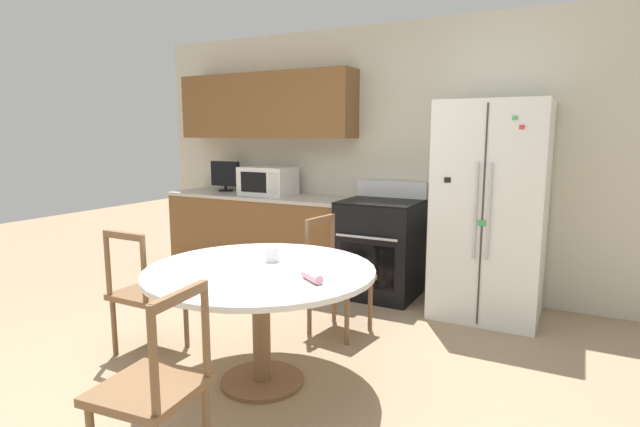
{
  "coord_description": "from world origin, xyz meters",
  "views": [
    {
      "loc": [
        1.89,
        -2.12,
        1.54
      ],
      "look_at": [
        0.16,
        1.15,
        0.95
      ],
      "focal_mm": 28.0,
      "sensor_mm": 36.0,
      "label": 1
    }
  ],
  "objects_px": {
    "countertop_tv": "(225,175)",
    "dining_chair_left": "(146,294)",
    "oven_range": "(380,247)",
    "dining_chair_near": "(154,389)",
    "refrigerator": "(490,211)",
    "dining_chair_far": "(337,278)",
    "microwave": "(268,181)",
    "candle_glass": "(272,255)"
  },
  "relations": [
    {
      "from": "countertop_tv",
      "to": "dining_chair_left",
      "type": "distance_m",
      "value": 2.38
    },
    {
      "from": "oven_range",
      "to": "candle_glass",
      "type": "xyz_separation_m",
      "value": [
        -0.04,
        -1.8,
        0.31
      ]
    },
    {
      "from": "refrigerator",
      "to": "dining_chair_near",
      "type": "distance_m",
      "value": 3.06
    },
    {
      "from": "microwave",
      "to": "dining_chair_left",
      "type": "distance_m",
      "value": 2.14
    },
    {
      "from": "dining_chair_far",
      "to": "candle_glass",
      "type": "relative_size",
      "value": 9.63
    },
    {
      "from": "dining_chair_near",
      "to": "candle_glass",
      "type": "distance_m",
      "value": 1.18
    },
    {
      "from": "refrigerator",
      "to": "microwave",
      "type": "distance_m",
      "value": 2.3
    },
    {
      "from": "refrigerator",
      "to": "dining_chair_far",
      "type": "height_order",
      "value": "refrigerator"
    },
    {
      "from": "dining_chair_far",
      "to": "candle_glass",
      "type": "bearing_deg",
      "value": 2.17
    },
    {
      "from": "refrigerator",
      "to": "dining_chair_far",
      "type": "distance_m",
      "value": 1.44
    },
    {
      "from": "microwave",
      "to": "candle_glass",
      "type": "xyz_separation_m",
      "value": [
        1.26,
        -1.84,
        -0.27
      ]
    },
    {
      "from": "oven_range",
      "to": "dining_chair_far",
      "type": "distance_m",
      "value": 1.01
    },
    {
      "from": "dining_chair_left",
      "to": "dining_chair_near",
      "type": "distance_m",
      "value": 1.41
    },
    {
      "from": "refrigerator",
      "to": "oven_range",
      "type": "relative_size",
      "value": 1.68
    },
    {
      "from": "refrigerator",
      "to": "dining_chair_near",
      "type": "relative_size",
      "value": 2.01
    },
    {
      "from": "dining_chair_near",
      "to": "candle_glass",
      "type": "height_order",
      "value": "dining_chair_near"
    },
    {
      "from": "oven_range",
      "to": "dining_chair_left",
      "type": "bearing_deg",
      "value": -116.2
    },
    {
      "from": "microwave",
      "to": "dining_chair_left",
      "type": "relative_size",
      "value": 0.6
    },
    {
      "from": "countertop_tv",
      "to": "dining_chair_left",
      "type": "height_order",
      "value": "countertop_tv"
    },
    {
      "from": "oven_range",
      "to": "refrigerator",
      "type": "bearing_deg",
      "value": -3.14
    },
    {
      "from": "dining_chair_left",
      "to": "oven_range",
      "type": "bearing_deg",
      "value": 63.9
    },
    {
      "from": "countertop_tv",
      "to": "dining_chair_left",
      "type": "bearing_deg",
      "value": -65.79
    },
    {
      "from": "countertop_tv",
      "to": "dining_chair_far",
      "type": "distance_m",
      "value": 2.34
    },
    {
      "from": "dining_chair_near",
      "to": "oven_range",
      "type": "bearing_deg",
      "value": -4.23
    },
    {
      "from": "microwave",
      "to": "dining_chair_left",
      "type": "height_order",
      "value": "microwave"
    },
    {
      "from": "oven_range",
      "to": "microwave",
      "type": "xyz_separation_m",
      "value": [
        -1.3,
        0.04,
        0.58
      ]
    },
    {
      "from": "oven_range",
      "to": "candle_glass",
      "type": "distance_m",
      "value": 1.83
    },
    {
      "from": "dining_chair_far",
      "to": "oven_range",
      "type": "bearing_deg",
      "value": -170.54
    },
    {
      "from": "microwave",
      "to": "candle_glass",
      "type": "relative_size",
      "value": 5.8
    },
    {
      "from": "dining_chair_left",
      "to": "dining_chair_far",
      "type": "bearing_deg",
      "value": 44.22
    },
    {
      "from": "refrigerator",
      "to": "oven_range",
      "type": "distance_m",
      "value": 1.09
    },
    {
      "from": "dining_chair_far",
      "to": "refrigerator",
      "type": "bearing_deg",
      "value": 142.09
    },
    {
      "from": "dining_chair_left",
      "to": "microwave",
      "type": "bearing_deg",
      "value": 99.02
    },
    {
      "from": "dining_chair_far",
      "to": "microwave",
      "type": "bearing_deg",
      "value": -120.56
    },
    {
      "from": "refrigerator",
      "to": "countertop_tv",
      "type": "height_order",
      "value": "refrigerator"
    },
    {
      "from": "oven_range",
      "to": "dining_chair_near",
      "type": "bearing_deg",
      "value": -88.49
    },
    {
      "from": "countertop_tv",
      "to": "dining_chair_left",
      "type": "relative_size",
      "value": 0.41
    },
    {
      "from": "refrigerator",
      "to": "countertop_tv",
      "type": "xyz_separation_m",
      "value": [
        -2.92,
        0.15,
        0.18
      ]
    },
    {
      "from": "oven_range",
      "to": "microwave",
      "type": "relative_size",
      "value": 1.99
    },
    {
      "from": "microwave",
      "to": "dining_chair_near",
      "type": "relative_size",
      "value": 0.6
    },
    {
      "from": "refrigerator",
      "to": "countertop_tv",
      "type": "bearing_deg",
      "value": 176.97
    },
    {
      "from": "microwave",
      "to": "countertop_tv",
      "type": "xyz_separation_m",
      "value": [
        -0.62,
        0.06,
        0.03
      ]
    }
  ]
}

